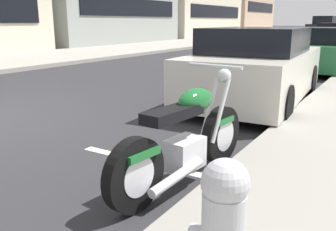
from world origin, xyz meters
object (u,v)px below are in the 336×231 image
object	(u,v)px
parked_car_across_street	(257,68)
parked_car_near_corner	(320,50)
fire_hydrant	(223,228)
parked_motorcycle	(186,141)
crossing_truck	(331,27)

from	to	relation	value
parked_car_across_street	parked_car_near_corner	size ratio (longest dim) A/B	1.05
parked_car_near_corner	fire_hydrant	bearing A→B (deg)	-173.44
parked_car_near_corner	parked_motorcycle	bearing A→B (deg)	-178.27
parked_motorcycle	crossing_truck	bearing A→B (deg)	12.95
parked_motorcycle	parked_car_across_street	bearing A→B (deg)	15.61
fire_hydrant	parked_car_across_street	bearing A→B (deg)	16.75
parked_car_across_street	fire_hydrant	distance (m)	5.57
parked_car_across_street	fire_hydrant	bearing A→B (deg)	-166.59
parked_motorcycle	fire_hydrant	world-z (taller)	parked_motorcycle
parked_car_across_street	crossing_truck	xyz separation A→B (m)	(33.56, 3.51, 0.26)
parked_car_near_corner	crossing_truck	size ratio (longest dim) A/B	0.82
parked_car_near_corner	fire_hydrant	distance (m)	10.97
parked_motorcycle	parked_car_across_street	xyz separation A→B (m)	(3.93, 0.62, 0.25)
parked_car_near_corner	crossing_truck	bearing A→B (deg)	6.81
parked_motorcycle	parked_car_across_street	distance (m)	3.98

